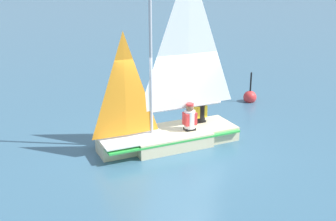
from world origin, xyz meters
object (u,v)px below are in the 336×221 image
(sailor_crew, at_px, (200,114))
(buoy_marker, at_px, (250,97))
(sailor_helm, at_px, (190,122))
(sailboat_main, at_px, (170,119))

(sailor_crew, distance_m, buoy_marker, 3.88)
(sailor_helm, bearing_deg, buoy_marker, -146.54)
(sailor_crew, height_order, buoy_marker, sailor_crew)
(sailboat_main, distance_m, sailor_helm, 0.57)
(sailboat_main, xyz_separation_m, buoy_marker, (-0.35, -4.95, -0.55))
(sailboat_main, distance_m, buoy_marker, 5.00)
(sailor_helm, bearing_deg, sailor_crew, -141.88)
(sailor_helm, height_order, sailor_crew, same)
(sailor_helm, height_order, buoy_marker, sailor_helm)
(sailboat_main, height_order, buoy_marker, sailboat_main)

